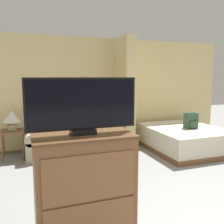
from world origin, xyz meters
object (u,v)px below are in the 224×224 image
at_px(couch, 70,139).
at_px(tv, 83,106).
at_px(coffee_table, 78,148).
at_px(tv_dresser, 84,188).
at_px(table_lamp, 12,117).
at_px(bed, 183,138).
at_px(backpack, 191,120).

bearing_deg(couch, tv, -97.76).
relative_size(coffee_table, tv_dresser, 0.58).
height_order(table_lamp, tv_dresser, tv_dresser).
bearing_deg(table_lamp, bed, -9.63).
bearing_deg(coffee_table, couch, 87.15).
relative_size(table_lamp, tv, 0.37).
distance_m(table_lamp, tv_dresser, 3.17).
distance_m(coffee_table, backpack, 2.71).
bearing_deg(backpack, tv, -143.10).
relative_size(tv, bed, 0.56).
bearing_deg(couch, backpack, -15.62).
relative_size(table_lamp, tv_dresser, 0.36).
bearing_deg(tv_dresser, couch, 82.24).
relative_size(coffee_table, bed, 0.34).
distance_m(coffee_table, tv_dresser, 2.06).
bearing_deg(coffee_table, tv_dresser, -100.15).
relative_size(couch, coffee_table, 2.94).
height_order(tv_dresser, bed, tv_dresser).
xyz_separation_m(couch, table_lamp, (-1.18, 0.03, 0.55)).
bearing_deg(tv, couch, 82.24).
bearing_deg(tv_dresser, bed, 39.47).
relative_size(coffee_table, tv, 0.60).
distance_m(couch, tv_dresser, 3.06).
bearing_deg(couch, bed, -13.24).
xyz_separation_m(table_lamp, backpack, (3.82, -0.77, -0.14)).
xyz_separation_m(couch, tv_dresser, (-0.41, -3.02, 0.25)).
height_order(coffee_table, table_lamp, table_lamp).
distance_m(couch, table_lamp, 1.31).
xyz_separation_m(tv_dresser, bed, (2.95, 2.43, -0.30)).
relative_size(table_lamp, bed, 0.21).
distance_m(couch, coffee_table, 1.01).
bearing_deg(backpack, couch, 164.38).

